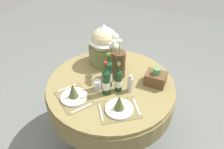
{
  "coord_description": "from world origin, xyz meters",
  "views": [
    {
      "loc": [
        0.66,
        -1.45,
        2.11
      ],
      "look_at": [
        0.0,
        0.03,
        0.85
      ],
      "focal_mm": 34.21,
      "sensor_mm": 36.0,
      "label": 1
    }
  ],
  "objects_px": {
    "place_setting_right": "(119,106)",
    "flower_vase": "(118,61)",
    "place_setting_left": "(74,94)",
    "wine_bottle_left": "(108,74)",
    "gift_tub_back_left": "(104,43)",
    "wine_bottle_right": "(106,82)",
    "pepper_mill": "(130,84)",
    "dining_table": "(111,94)",
    "woven_basket_side_right": "(156,78)",
    "wine_bottle_centre": "(118,80)",
    "tumbler_near_left": "(98,85)"
  },
  "relations": [
    {
      "from": "place_setting_right",
      "to": "flower_vase",
      "type": "bearing_deg",
      "value": 114.22
    },
    {
      "from": "place_setting_left",
      "to": "place_setting_right",
      "type": "xyz_separation_m",
      "value": [
        0.42,
        0.03,
        0.0
      ]
    },
    {
      "from": "wine_bottle_left",
      "to": "gift_tub_back_left",
      "type": "height_order",
      "value": "gift_tub_back_left"
    },
    {
      "from": "place_setting_left",
      "to": "wine_bottle_right",
      "type": "relative_size",
      "value": 1.23
    },
    {
      "from": "place_setting_right",
      "to": "pepper_mill",
      "type": "bearing_deg",
      "value": 90.57
    },
    {
      "from": "flower_vase",
      "to": "pepper_mill",
      "type": "relative_size",
      "value": 2.37
    },
    {
      "from": "wine_bottle_right",
      "to": "pepper_mill",
      "type": "bearing_deg",
      "value": 33.07
    },
    {
      "from": "dining_table",
      "to": "place_setting_right",
      "type": "xyz_separation_m",
      "value": [
        0.21,
        -0.29,
        0.19
      ]
    },
    {
      "from": "dining_table",
      "to": "woven_basket_side_right",
      "type": "bearing_deg",
      "value": 22.99
    },
    {
      "from": "place_setting_left",
      "to": "pepper_mill",
      "type": "distance_m",
      "value": 0.52
    },
    {
      "from": "place_setting_right",
      "to": "gift_tub_back_left",
      "type": "bearing_deg",
      "value": 124.97
    },
    {
      "from": "place_setting_left",
      "to": "wine_bottle_centre",
      "type": "bearing_deg",
      "value": 38.48
    },
    {
      "from": "wine_bottle_centre",
      "to": "flower_vase",
      "type": "bearing_deg",
      "value": 113.86
    },
    {
      "from": "flower_vase",
      "to": "woven_basket_side_right",
      "type": "relative_size",
      "value": 2.26
    },
    {
      "from": "flower_vase",
      "to": "wine_bottle_centre",
      "type": "height_order",
      "value": "flower_vase"
    },
    {
      "from": "tumbler_near_left",
      "to": "pepper_mill",
      "type": "distance_m",
      "value": 0.3
    },
    {
      "from": "dining_table",
      "to": "place_setting_right",
      "type": "distance_m",
      "value": 0.41
    },
    {
      "from": "pepper_mill",
      "to": "wine_bottle_right",
      "type": "bearing_deg",
      "value": -146.93
    },
    {
      "from": "place_setting_left",
      "to": "wine_bottle_left",
      "type": "height_order",
      "value": "wine_bottle_left"
    },
    {
      "from": "wine_bottle_left",
      "to": "woven_basket_side_right",
      "type": "height_order",
      "value": "wine_bottle_left"
    },
    {
      "from": "wine_bottle_left",
      "to": "gift_tub_back_left",
      "type": "relative_size",
      "value": 0.82
    },
    {
      "from": "wine_bottle_right",
      "to": "place_setting_right",
      "type": "bearing_deg",
      "value": -37.54
    },
    {
      "from": "wine_bottle_left",
      "to": "flower_vase",
      "type": "bearing_deg",
      "value": 83.4
    },
    {
      "from": "dining_table",
      "to": "gift_tub_back_left",
      "type": "relative_size",
      "value": 2.84
    },
    {
      "from": "flower_vase",
      "to": "pepper_mill",
      "type": "bearing_deg",
      "value": -40.94
    },
    {
      "from": "woven_basket_side_right",
      "to": "wine_bottle_left",
      "type": "bearing_deg",
      "value": -151.96
    },
    {
      "from": "place_setting_right",
      "to": "wine_bottle_centre",
      "type": "distance_m",
      "value": 0.26
    },
    {
      "from": "wine_bottle_centre",
      "to": "tumbler_near_left",
      "type": "bearing_deg",
      "value": -159.1
    },
    {
      "from": "dining_table",
      "to": "tumbler_near_left",
      "type": "height_order",
      "value": "tumbler_near_left"
    },
    {
      "from": "place_setting_left",
      "to": "tumbler_near_left",
      "type": "height_order",
      "value": "place_setting_left"
    },
    {
      "from": "tumbler_near_left",
      "to": "gift_tub_back_left",
      "type": "distance_m",
      "value": 0.5
    },
    {
      "from": "place_setting_left",
      "to": "place_setting_right",
      "type": "distance_m",
      "value": 0.42
    },
    {
      "from": "wine_bottle_centre",
      "to": "gift_tub_back_left",
      "type": "relative_size",
      "value": 0.7
    },
    {
      "from": "dining_table",
      "to": "place_setting_left",
      "type": "height_order",
      "value": "place_setting_left"
    },
    {
      "from": "flower_vase",
      "to": "wine_bottle_left",
      "type": "height_order",
      "value": "flower_vase"
    },
    {
      "from": "place_setting_left",
      "to": "wine_bottle_right",
      "type": "distance_m",
      "value": 0.31
    },
    {
      "from": "wine_bottle_left",
      "to": "wine_bottle_centre",
      "type": "distance_m",
      "value": 0.12
    },
    {
      "from": "dining_table",
      "to": "tumbler_near_left",
      "type": "distance_m",
      "value": 0.25
    },
    {
      "from": "flower_vase",
      "to": "gift_tub_back_left",
      "type": "relative_size",
      "value": 0.98
    },
    {
      "from": "wine_bottle_centre",
      "to": "woven_basket_side_right",
      "type": "relative_size",
      "value": 1.63
    },
    {
      "from": "wine_bottle_left",
      "to": "wine_bottle_right",
      "type": "bearing_deg",
      "value": -76.05
    },
    {
      "from": "place_setting_right",
      "to": "wine_bottle_left",
      "type": "height_order",
      "value": "wine_bottle_left"
    },
    {
      "from": "place_setting_right",
      "to": "flower_vase",
      "type": "distance_m",
      "value": 0.49
    },
    {
      "from": "dining_table",
      "to": "pepper_mill",
      "type": "xyz_separation_m",
      "value": [
        0.21,
        -0.03,
        0.23
      ]
    },
    {
      "from": "dining_table",
      "to": "tumbler_near_left",
      "type": "xyz_separation_m",
      "value": [
        -0.07,
        -0.14,
        0.2
      ]
    },
    {
      "from": "wine_bottle_centre",
      "to": "gift_tub_back_left",
      "type": "xyz_separation_m",
      "value": [
        -0.32,
        0.38,
        0.11
      ]
    },
    {
      "from": "place_setting_right",
      "to": "wine_bottle_right",
      "type": "xyz_separation_m",
      "value": [
        -0.19,
        0.14,
        0.09
      ]
    },
    {
      "from": "place_setting_right",
      "to": "pepper_mill",
      "type": "distance_m",
      "value": 0.27
    },
    {
      "from": "place_setting_left",
      "to": "tumbler_near_left",
      "type": "relative_size",
      "value": 4.17
    },
    {
      "from": "pepper_mill",
      "to": "flower_vase",
      "type": "bearing_deg",
      "value": 139.06
    }
  ]
}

